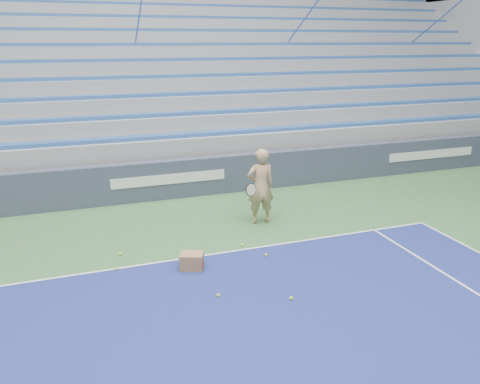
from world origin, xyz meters
name	(u,v)px	position (x,y,z in m)	size (l,w,h in m)	color
sponsor_barrier	(169,179)	(0.00, 15.88, 0.55)	(30.00, 0.32, 1.10)	#383F55
bleachers	(137,94)	(0.00, 21.60, 2.36)	(31.00, 9.15, 7.30)	#909498
tennis_player	(260,186)	(1.75, 13.27, 0.93)	(0.96, 0.86, 1.86)	tan
ball_box	(192,261)	(-0.43, 11.40, 0.17)	(0.54, 0.48, 0.33)	olive
tennis_ball_0	(120,254)	(-1.70, 12.50, 0.03)	(0.07, 0.07, 0.07)	#C1EF31
tennis_ball_1	(266,255)	(1.16, 11.45, 0.03)	(0.07, 0.07, 0.07)	#C1EF31
tennis_ball_2	(242,245)	(0.86, 12.08, 0.03)	(0.07, 0.07, 0.07)	#C1EF31
tennis_ball_3	(291,298)	(0.92, 9.70, 0.03)	(0.07, 0.07, 0.07)	#C1EF31
tennis_ball_4	(116,269)	(-1.85, 11.83, 0.03)	(0.07, 0.07, 0.07)	#C1EF31
tennis_ball_5	(218,296)	(-0.25, 10.21, 0.03)	(0.07, 0.07, 0.07)	#C1EF31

